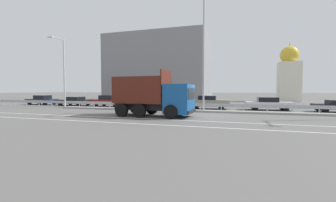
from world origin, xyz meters
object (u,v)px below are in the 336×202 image
(parked_car_4, at_px, (208,102))
(church_tower, at_px, (289,75))
(street_lamp_0, at_px, (63,69))
(parked_car_5, at_px, (269,103))
(parked_car_1, at_px, (74,101))
(parked_car_6, at_px, (336,106))
(dump_truck, at_px, (163,100))
(median_road_sign, at_px, (120,99))
(parked_car_3, at_px, (158,102))
(parked_car_2, at_px, (109,101))
(street_lamp_1, at_px, (204,50))
(parked_car_0, at_px, (42,100))

(parked_car_4, distance_m, church_tower, 24.53)
(street_lamp_0, height_order, parked_car_5, street_lamp_0)
(parked_car_1, relative_size, parked_car_6, 1.24)
(dump_truck, bearing_deg, parked_car_6, 120.90)
(median_road_sign, height_order, parked_car_5, median_road_sign)
(median_road_sign, xyz_separation_m, church_tower, (21.10, 24.64, 3.78))
(dump_truck, distance_m, street_lamp_0, 14.77)
(parked_car_1, xyz_separation_m, church_tower, (30.12, 21.00, 4.29))
(parked_car_3, bearing_deg, church_tower, -36.80)
(parked_car_2, xyz_separation_m, parked_car_6, (24.82, -0.06, -0.11))
(dump_truck, bearing_deg, parked_car_4, 164.44)
(parked_car_4, bearing_deg, parked_car_2, -92.06)
(median_road_sign, distance_m, parked_car_6, 21.52)
(parked_car_2, height_order, parked_car_5, parked_car_2)
(parked_car_3, bearing_deg, dump_truck, -153.86)
(street_lamp_1, xyz_separation_m, parked_car_4, (-0.00, 3.88, -5.11))
(street_lamp_0, distance_m, parked_car_6, 28.96)
(street_lamp_1, relative_size, parked_car_0, 2.41)
(parked_car_1, bearing_deg, parked_car_3, -88.84)
(median_road_sign, distance_m, parked_car_2, 5.17)
(dump_truck, bearing_deg, church_tower, 155.09)
(street_lamp_0, relative_size, street_lamp_1, 0.76)
(street_lamp_0, xyz_separation_m, parked_car_5, (22.56, 4.38, -3.81))
(parked_car_5, bearing_deg, parked_car_4, -88.16)
(street_lamp_0, distance_m, parked_car_5, 23.30)
(median_road_sign, xyz_separation_m, parked_car_5, (15.33, 4.14, -0.46))
(parked_car_0, distance_m, parked_car_3, 17.98)
(parked_car_4, bearing_deg, street_lamp_0, -78.56)
(parked_car_2, bearing_deg, dump_truck, 55.18)
(street_lamp_1, relative_size, parked_car_6, 2.69)
(parked_car_4, relative_size, parked_car_5, 0.98)
(parked_car_0, height_order, parked_car_2, parked_car_2)
(parked_car_6, bearing_deg, median_road_sign, 95.78)
(street_lamp_1, distance_m, parked_car_3, 8.75)
(dump_truck, relative_size, parked_car_2, 1.32)
(median_road_sign, relative_size, parked_car_0, 0.49)
(median_road_sign, xyz_separation_m, parked_car_3, (3.11, 3.56, -0.47))
(parked_car_5, bearing_deg, parked_car_1, -91.20)
(parked_car_4, bearing_deg, street_lamp_1, -2.05)
(parked_car_1, xyz_separation_m, parked_car_4, (18.09, 0.04, 0.12))
(parked_car_0, distance_m, parked_car_5, 30.20)
(parked_car_3, height_order, parked_car_4, parked_car_4)
(parked_car_2, height_order, parked_car_6, parked_car_2)
(dump_truck, relative_size, median_road_sign, 2.98)
(dump_truck, height_order, parked_car_5, dump_truck)
(dump_truck, height_order, parked_car_6, dump_truck)
(parked_car_4, bearing_deg, parked_car_6, 87.58)
(street_lamp_0, xyz_separation_m, parked_car_2, (3.61, 3.92, -3.78))
(parked_car_0, bearing_deg, parked_car_4, -92.60)
(street_lamp_0, distance_m, parked_car_4, 17.18)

